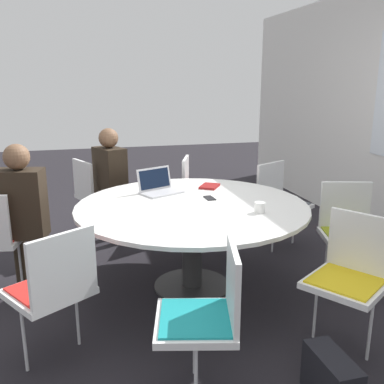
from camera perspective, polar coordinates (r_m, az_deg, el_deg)
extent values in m
plane|color=black|center=(3.71, 0.00, -12.46)|extent=(16.00, 16.00, 0.00)
cylinder|color=#333333|center=(3.70, 0.00, -12.32)|extent=(0.64, 0.64, 0.02)
cylinder|color=#333333|center=(3.56, 0.00, -7.32)|extent=(0.17, 0.17, 0.68)
cylinder|color=white|center=(3.44, 0.00, -1.85)|extent=(1.86, 1.86, 0.03)
cube|color=white|center=(4.80, -12.05, -0.61)|extent=(0.57, 0.56, 0.04)
cube|color=#4C5156|center=(4.80, -12.07, -0.31)|extent=(0.51, 0.50, 0.01)
cube|color=white|center=(4.67, -14.32, 1.61)|extent=(0.39, 0.20, 0.40)
cylinder|color=silver|center=(5.02, -12.86, -2.78)|extent=(0.02, 0.02, 0.43)
cylinder|color=silver|center=(4.72, -10.89, -3.83)|extent=(0.02, 0.02, 0.43)
cylinder|color=silver|center=(3.82, -21.89, -9.15)|extent=(0.02, 0.02, 0.43)
cube|color=white|center=(2.79, -18.57, -12.47)|extent=(0.59, 0.60, 0.04)
cube|color=red|center=(2.78, -18.61, -11.99)|extent=(0.52, 0.53, 0.01)
cube|color=white|center=(2.54, -16.78, -9.58)|extent=(0.25, 0.37, 0.40)
cylinder|color=silver|center=(2.84, -21.48, -17.75)|extent=(0.02, 0.02, 0.43)
cylinder|color=silver|center=(2.98, -15.07, -15.52)|extent=(0.02, 0.02, 0.43)
cube|color=white|center=(2.36, 0.43, -16.93)|extent=(0.53, 0.51, 0.04)
cube|color=teal|center=(2.35, 0.43, -16.39)|extent=(0.47, 0.45, 0.01)
cube|color=white|center=(2.27, 5.49, -12.08)|extent=(0.41, 0.13, 0.40)
cylinder|color=silver|center=(2.35, 0.52, -24.16)|extent=(0.02, 0.02, 0.43)
cylinder|color=silver|center=(2.64, 0.34, -19.25)|extent=(0.02, 0.02, 0.43)
cube|color=white|center=(2.90, 19.73, -11.55)|extent=(0.60, 0.59, 0.04)
cube|color=gold|center=(2.89, 19.77, -11.08)|extent=(0.53, 0.52, 0.01)
cube|color=white|center=(2.98, 21.55, -6.36)|extent=(0.37, 0.25, 0.40)
cylinder|color=silver|center=(2.96, 22.67, -16.49)|extent=(0.02, 0.02, 0.43)
cylinder|color=silver|center=(3.07, 16.13, -14.70)|extent=(0.02, 0.02, 0.43)
cube|color=white|center=(3.72, 20.36, -5.73)|extent=(0.53, 0.54, 0.04)
cube|color=olive|center=(3.71, 20.39, -5.35)|extent=(0.46, 0.48, 0.01)
cube|color=white|center=(3.83, 19.74, -1.63)|extent=(0.15, 0.41, 0.40)
cylinder|color=silver|center=(3.87, 22.61, -8.94)|extent=(0.02, 0.02, 0.43)
cylinder|color=silver|center=(3.75, 17.40, -9.18)|extent=(0.02, 0.02, 0.43)
cube|color=white|center=(4.46, 12.27, -1.82)|extent=(0.58, 0.59, 0.04)
cube|color=#4C5156|center=(4.45, 12.29, -1.50)|extent=(0.51, 0.52, 0.01)
cube|color=white|center=(4.51, 10.40, 1.37)|extent=(0.22, 0.38, 0.40)
cylinder|color=silver|center=(4.67, 13.40, -4.16)|extent=(0.02, 0.02, 0.43)
cylinder|color=silver|center=(4.39, 10.74, -5.24)|extent=(0.02, 0.02, 0.43)
cube|color=white|center=(4.75, 1.49, -0.46)|extent=(0.56, 0.55, 0.04)
cube|color=red|center=(4.74, 1.49, -0.16)|extent=(0.49, 0.48, 0.01)
cube|color=white|center=(4.71, -0.86, 2.18)|extent=(0.40, 0.17, 0.40)
cylinder|color=silver|center=(4.99, 1.62, -2.54)|extent=(0.02, 0.02, 0.43)
cylinder|color=silver|center=(4.64, 1.31, -3.85)|extent=(0.02, 0.02, 0.43)
cylinder|color=#2D2319|center=(4.78, -10.02, -3.28)|extent=(0.10, 0.10, 0.47)
cylinder|color=#2D2319|center=(4.63, -8.93, -3.82)|extent=(0.10, 0.10, 0.47)
cube|color=#2D2319|center=(4.53, -10.85, 2.37)|extent=(0.42, 0.35, 0.55)
sphere|color=brown|center=(4.46, -11.08, 7.08)|extent=(0.20, 0.20, 0.20)
cylinder|color=#2D2319|center=(3.91, -21.88, -8.29)|extent=(0.10, 0.10, 0.47)
cylinder|color=#2D2319|center=(3.85, -19.32, -8.37)|extent=(0.10, 0.10, 0.47)
cube|color=#2D2319|center=(3.63, -21.79, -1.47)|extent=(0.29, 0.40, 0.55)
sphere|color=brown|center=(3.55, -22.36, 4.36)|extent=(0.20, 0.20, 0.20)
cube|color=silver|center=(3.76, -4.09, -0.09)|extent=(0.35, 0.40, 0.02)
cube|color=silver|center=(3.82, -5.05, 1.80)|extent=(0.19, 0.33, 0.20)
cube|color=black|center=(3.82, -5.00, 1.78)|extent=(0.16, 0.29, 0.17)
cube|color=maroon|center=(3.98, 2.36, 0.78)|extent=(0.26, 0.24, 0.02)
cylinder|color=white|center=(3.25, 9.02, -2.04)|extent=(0.08, 0.08, 0.08)
cube|color=black|center=(3.60, 2.36, -0.81)|extent=(0.14, 0.08, 0.01)
cube|color=black|center=(2.61, 18.06, -22.65)|extent=(0.36, 0.16, 0.28)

